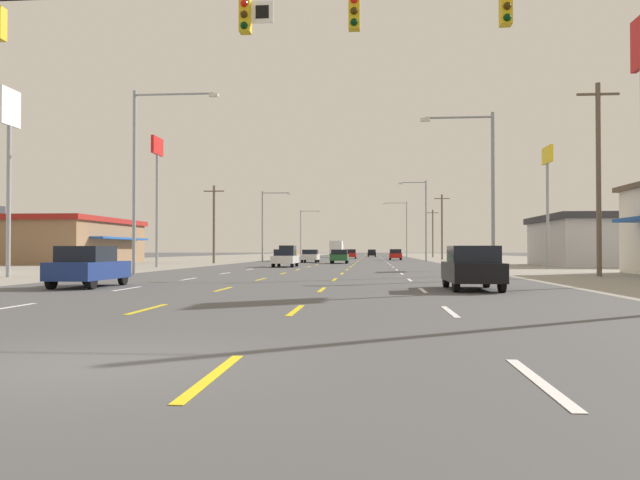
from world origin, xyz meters
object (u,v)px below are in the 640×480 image
at_px(sedan_inner_left_mid, 285,258).
at_px(pole_sign_left_row_0, 9,138).
at_px(hatchback_center_turn_distant_a, 351,254).
at_px(hatchback_inner_right_distant_c, 372,253).
at_px(pole_sign_left_row_1, 157,169).
at_px(streetlight_left_row_1, 265,221).
at_px(hatchback_far_left_near, 88,266).
at_px(sedan_inner_left_far, 310,256).
at_px(sedan_center_turn_midfar, 340,256).
at_px(suv_far_left_farther, 288,253).
at_px(streetlight_right_row_0, 485,180).
at_px(streetlight_right_row_1, 423,215).
at_px(hatchback_far_right_farthest, 395,255).
at_px(box_truck_inner_left_distant_b, 336,248).
at_px(pole_sign_right_row_1, 547,177).
at_px(streetlight_right_row_2, 404,225).
at_px(hatchback_far_right_nearest, 472,268).
at_px(streetlight_left_row_0, 143,167).
at_px(streetlight_left_row_2, 303,230).

relative_size(sedan_inner_left_mid, pole_sign_left_row_0, 0.46).
bearing_deg(hatchback_center_turn_distant_a, hatchback_inner_right_distant_c, 83.11).
bearing_deg(pole_sign_left_row_1, streetlight_left_row_1, 81.03).
bearing_deg(pole_sign_left_row_0, hatchback_far_left_near, -44.98).
height_order(hatchback_far_left_near, sedan_inner_left_far, hatchback_far_left_near).
bearing_deg(sedan_center_turn_midfar, hatchback_center_turn_distant_a, 89.98).
distance_m(sedan_inner_left_mid, suv_far_left_farther, 26.79).
distance_m(hatchback_inner_right_distant_c, pole_sign_left_row_1, 81.36).
relative_size(streetlight_right_row_0, streetlight_right_row_1, 0.90).
relative_size(hatchback_far_right_farthest, box_truck_inner_left_distant_b, 0.54).
xyz_separation_m(sedan_inner_left_mid, suv_far_left_farther, (-3.39, 26.57, 0.27)).
xyz_separation_m(sedan_center_turn_midfar, streetlight_left_row_1, (-9.90, 11.88, 4.36)).
relative_size(sedan_inner_left_mid, pole_sign_left_row_1, 0.42).
distance_m(hatchback_far_left_near, hatchback_far_right_farthest, 67.79).
bearing_deg(hatchback_far_right_farthest, pole_sign_left_row_0, -110.68).
bearing_deg(pole_sign_right_row_1, hatchback_far_left_near, -132.80).
height_order(sedan_inner_left_mid, streetlight_right_row_2, streetlight_right_row_2).
relative_size(hatchback_far_right_nearest, sedan_inner_left_mid, 0.87).
xyz_separation_m(hatchback_far_right_farthest, streetlight_right_row_2, (2.84, 30.64, 5.39)).
xyz_separation_m(hatchback_center_turn_distant_a, streetlight_left_row_0, (-9.77, -66.13, 5.41)).
xyz_separation_m(pole_sign_left_row_1, streetlight_right_row_0, (23.81, -15.01, -2.83)).
bearing_deg(hatchback_inner_right_distant_c, sedan_inner_left_mid, -95.27).
height_order(box_truck_inner_left_distant_b, streetlight_right_row_1, streetlight_right_row_1).
xyz_separation_m(hatchback_far_left_near, streetlight_left_row_0, (-2.52, 12.26, 5.41)).
height_order(hatchback_inner_right_distant_c, pole_sign_left_row_1, pole_sign_left_row_1).
height_order(hatchback_far_right_farthest, hatchback_inner_right_distant_c, same).
relative_size(pole_sign_left_row_0, streetlight_left_row_2, 1.06).
bearing_deg(streetlight_right_row_0, hatchback_inner_right_distant_c, 93.77).
bearing_deg(streetlight_left_row_1, streetlight_left_row_2, 89.97).
xyz_separation_m(hatchback_center_turn_distant_a, streetlight_right_row_2, (9.55, 18.59, 5.39)).
relative_size(pole_sign_right_row_1, streetlight_left_row_0, 0.87).
height_order(sedan_center_turn_midfar, suv_far_left_farther, suv_far_left_farther).
xyz_separation_m(suv_far_left_farther, pole_sign_left_row_0, (-8.13, -47.22, 6.17)).
height_order(hatchback_far_right_farthest, hatchback_center_turn_distant_a, same).
distance_m(sedan_inner_left_mid, streetlight_right_row_1, 29.63).
relative_size(hatchback_far_left_near, streetlight_right_row_2, 0.37).
height_order(hatchback_inner_right_distant_c, streetlight_left_row_1, streetlight_left_row_1).
xyz_separation_m(hatchback_inner_right_distant_c, streetlight_left_row_2, (-13.27, -9.39, 4.55)).
bearing_deg(hatchback_inner_right_distant_c, streetlight_left_row_1, -104.41).
height_order(sedan_inner_left_mid, streetlight_right_row_1, streetlight_right_row_1).
bearing_deg(streetlight_left_row_0, box_truck_inner_left_distant_b, 85.99).
distance_m(suv_far_left_farther, hatchback_inner_right_distant_c, 52.18).
relative_size(pole_sign_right_row_1, streetlight_right_row_1, 0.93).
xyz_separation_m(box_truck_inner_left_distant_b, pole_sign_left_row_1, (-10.64, -73.24, 6.23)).
relative_size(pole_sign_left_row_0, streetlight_left_row_1, 1.10).
relative_size(pole_sign_left_row_1, streetlight_right_row_2, 1.00).
bearing_deg(streetlight_left_row_2, pole_sign_left_row_1, -93.56).
height_order(hatchback_far_left_near, streetlight_right_row_0, streetlight_right_row_0).
relative_size(hatchback_far_right_farthest, hatchback_center_turn_distant_a, 1.00).
distance_m(hatchback_far_right_nearest, streetlight_right_row_0, 13.75).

